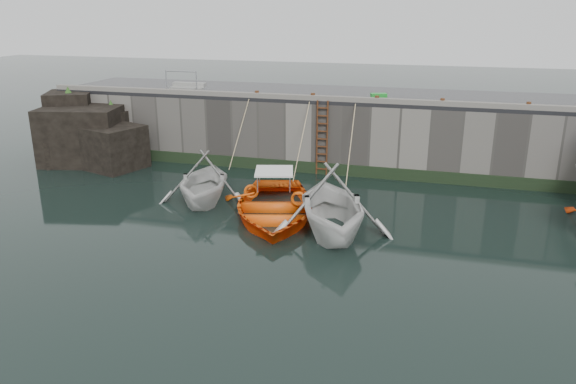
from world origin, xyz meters
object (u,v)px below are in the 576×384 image
(ladder, at_px, (322,138))
(bollard_e, at_px, (529,106))
(bollard_d, at_px, (442,102))
(boat_near_blacktrim, at_px, (331,232))
(bollard_a, at_px, (257,94))
(boat_near_white, at_px, (205,201))
(boat_near_blue, at_px, (274,216))
(fish_crate, at_px, (379,97))
(bollard_b, at_px, (313,96))
(bollard_c, at_px, (377,99))

(ladder, bearing_deg, bollard_e, 2.40)
(bollard_d, bearing_deg, ladder, -176.00)
(boat_near_blacktrim, height_order, bollard_a, bollard_a)
(boat_near_white, bearing_deg, boat_near_blue, -28.89)
(boat_near_blacktrim, xyz_separation_m, fish_crate, (0.47, 7.36, 3.30))
(boat_near_white, height_order, bollard_d, bollard_d)
(boat_near_blacktrim, distance_m, bollard_a, 8.84)
(boat_near_blue, relative_size, fish_crate, 8.76)
(bollard_a, bearing_deg, boat_near_blue, -66.28)
(ladder, distance_m, bollard_b, 1.81)
(boat_near_blacktrim, bearing_deg, boat_near_blue, 136.72)
(ladder, height_order, fish_crate, fish_crate)
(boat_near_blacktrim, height_order, bollard_b, bollard_b)
(boat_near_blue, relative_size, boat_near_blacktrim, 1.18)
(bollard_e, bearing_deg, boat_near_white, -156.75)
(bollard_a, relative_size, bollard_e, 1.00)
(fish_crate, relative_size, bollard_e, 2.33)
(ladder, distance_m, boat_near_blue, 5.65)
(boat_near_blacktrim, bearing_deg, ladder, 85.55)
(boat_near_blacktrim, height_order, bollard_d, bollard_d)
(ladder, relative_size, boat_near_white, 0.77)
(boat_near_white, relative_size, boat_near_blacktrim, 0.86)
(boat_near_blue, distance_m, bollard_a, 7.08)
(ladder, height_order, bollard_d, bollard_d)
(bollard_a, xyz_separation_m, bollard_b, (2.50, 0.00, 0.00))
(boat_near_blacktrim, bearing_deg, bollard_c, 66.33)
(bollard_c, bearing_deg, bollard_e, 0.00)
(ladder, relative_size, boat_near_blacktrim, 0.66)
(bollard_d, bearing_deg, boat_near_white, -149.19)
(boat_near_blue, height_order, bollard_a, bollard_a)
(fish_crate, bearing_deg, bollard_b, 172.79)
(boat_near_blacktrim, xyz_separation_m, bollard_c, (0.48, 6.70, 3.30))
(fish_crate, bearing_deg, bollard_d, -34.90)
(boat_near_white, height_order, boat_near_blacktrim, boat_near_blacktrim)
(bollard_b, bearing_deg, fish_crate, 13.65)
(ladder, bearing_deg, fish_crate, 24.31)
(bollard_b, xyz_separation_m, bollard_e, (8.50, 0.00, 0.00))
(fish_crate, xyz_separation_m, bollard_e, (5.81, -0.65, -0.00))
(boat_near_blue, bearing_deg, boat_near_blacktrim, -38.98)
(boat_near_white, bearing_deg, bollard_b, 45.57)
(boat_near_blue, xyz_separation_m, boat_near_blacktrim, (2.20, -0.97, 0.00))
(ladder, relative_size, fish_crate, 4.91)
(fish_crate, distance_m, bollard_a, 5.23)
(bollard_c, height_order, bollard_e, same)
(ladder, xyz_separation_m, bollard_a, (-3.00, 0.34, 1.71))
(bollard_a, relative_size, bollard_c, 1.00)
(boat_near_blue, distance_m, boat_near_blacktrim, 2.40)
(boat_near_white, bearing_deg, bollard_e, 9.76)
(ladder, relative_size, bollard_d, 11.43)
(fish_crate, distance_m, bollard_b, 2.77)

